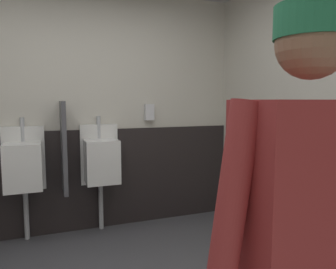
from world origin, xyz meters
TOP-DOWN VIEW (x-y plane):
  - wall_back at (0.00, 1.87)m, footprint 4.22×0.12m
  - wainscot_band_back at (0.00, 1.80)m, footprint 3.62×0.03m
  - urinal_left at (-0.50, 1.65)m, footprint 0.40×0.34m
  - urinal_middle at (0.25, 1.65)m, footprint 0.40×0.34m
  - privacy_divider_panel at (-0.12, 1.58)m, footprint 0.04×0.40m
  - person at (0.48, -0.95)m, footprint 0.67×0.60m
  - soap_dispenser at (0.82, 1.77)m, footprint 0.10×0.07m

SIDE VIEW (x-z plane):
  - wainscot_band_back at x=0.00m, z-range 0.00..1.09m
  - urinal_left at x=-0.50m, z-range 0.16..1.40m
  - urinal_middle at x=0.25m, z-range 0.16..1.40m
  - privacy_divider_panel at x=-0.12m, z-range 0.50..1.40m
  - person at x=0.48m, z-range 0.15..1.84m
  - soap_dispenser at x=0.82m, z-range 1.18..1.36m
  - wall_back at x=0.00m, z-range 0.00..2.58m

